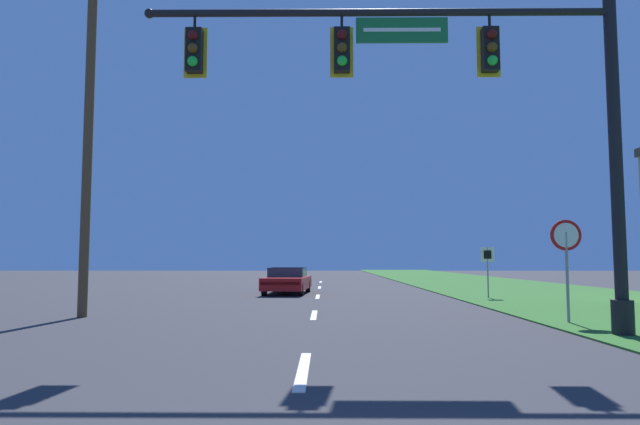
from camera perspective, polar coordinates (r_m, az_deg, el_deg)
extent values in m
cube|color=#2D6626|center=(33.83, 18.18, -7.12)|extent=(10.00, 110.00, 0.04)
cube|color=silver|center=(8.37, -1.70, -15.44)|extent=(0.16, 2.80, 0.01)
cube|color=silver|center=(16.30, -0.60, -10.22)|extent=(0.16, 2.80, 0.01)
cube|color=silver|center=(24.27, -0.23, -8.42)|extent=(0.16, 2.80, 0.01)
cube|color=silver|center=(32.26, -0.05, -7.51)|extent=(0.16, 2.80, 0.01)
cube|color=silver|center=(40.25, 0.06, -6.96)|extent=(0.16, 2.80, 0.01)
cylinder|color=black|center=(13.35, 28.02, -9.22)|extent=(0.44, 0.44, 0.70)
cylinder|color=black|center=(13.48, 27.47, 5.12)|extent=(0.26, 0.26, 7.41)
cylinder|color=black|center=(13.01, 5.88, 19.27)|extent=(9.87, 0.16, 0.16)
sphere|color=black|center=(13.50, -16.71, 18.53)|extent=(0.21, 0.21, 0.21)
cube|color=#196B33|center=(12.90, 8.18, 17.59)|extent=(1.96, 0.06, 0.55)
cube|color=white|center=(12.87, 8.20, 17.64)|extent=(1.65, 0.01, 0.08)
cylinder|color=black|center=(13.18, -12.41, 18.18)|extent=(0.06, 0.06, 0.35)
cube|color=yellow|center=(13.07, -12.32, 15.33)|extent=(0.50, 0.03, 1.11)
cube|color=black|center=(12.95, -12.46, 15.53)|extent=(0.34, 0.24, 0.95)
sphere|color=#4C0F0C|center=(12.92, -12.58, 16.93)|extent=(0.22, 0.22, 0.22)
sphere|color=#51380F|center=(12.82, -12.61, 15.75)|extent=(0.22, 0.22, 0.22)
sphere|color=green|center=(12.72, -12.63, 14.54)|extent=(0.22, 0.22, 0.22)
cylinder|color=black|center=(12.89, 2.19, 18.63)|extent=(0.06, 0.06, 0.35)
cube|color=yellow|center=(12.77, 2.18, 15.71)|extent=(0.50, 0.03, 1.11)
cube|color=black|center=(12.65, 2.20, 15.92)|extent=(0.34, 0.24, 0.95)
sphere|color=#4C0F0C|center=(12.62, 2.22, 17.36)|extent=(0.22, 0.22, 0.22)
sphere|color=#51380F|center=(12.51, 2.22, 16.15)|extent=(0.22, 0.22, 0.22)
sphere|color=green|center=(12.42, 2.23, 14.92)|extent=(0.22, 0.22, 0.22)
cylinder|color=black|center=(13.36, 16.58, 17.96)|extent=(0.06, 0.06, 0.35)
cube|color=yellow|center=(13.24, 16.48, 15.15)|extent=(0.50, 0.03, 1.11)
cube|color=black|center=(13.12, 16.65, 15.34)|extent=(0.34, 0.24, 0.95)
sphere|color=#4C0F0C|center=(13.10, 16.80, 16.72)|extent=(0.22, 0.22, 0.22)
sphere|color=#51380F|center=(13.00, 16.83, 15.55)|extent=(0.22, 0.22, 0.22)
sphere|color=green|center=(12.90, 16.86, 14.36)|extent=(0.22, 0.22, 0.22)
cylinder|color=black|center=(27.93, -1.22, -7.29)|extent=(0.22, 0.64, 0.64)
cylinder|color=black|center=(28.13, -4.49, -7.26)|extent=(0.22, 0.64, 0.64)
cylinder|color=black|center=(24.85, -1.93, -7.61)|extent=(0.22, 0.64, 0.64)
cylinder|color=black|center=(25.08, -5.60, -7.56)|extent=(0.22, 0.64, 0.64)
cube|color=#AD1414|center=(26.48, -3.29, -7.04)|extent=(2.13, 4.61, 0.55)
cube|color=#283342|center=(26.57, -3.25, -5.98)|extent=(1.73, 1.99, 0.42)
cube|color=#AD1414|center=(26.57, -3.25, -5.60)|extent=(1.69, 1.95, 0.06)
cube|color=#B71414|center=(24.28, -4.00, -7.10)|extent=(1.67, 0.18, 0.14)
cylinder|color=gray|center=(15.31, 23.49, -5.93)|extent=(0.07, 0.07, 2.20)
cylinder|color=red|center=(15.31, 23.37, -2.10)|extent=(0.76, 0.04, 0.76)
cylinder|color=white|center=(15.29, 23.40, -2.09)|extent=(0.61, 0.01, 0.61)
cylinder|color=gray|center=(24.19, 16.44, -5.79)|extent=(0.06, 0.06, 2.00)
cube|color=white|center=(24.19, 16.40, -4.06)|extent=(0.55, 0.04, 0.60)
cube|color=black|center=(24.16, 16.41, -4.06)|extent=(0.31, 0.01, 0.34)
cylinder|color=brown|center=(17.31, -22.17, 7.02)|extent=(0.26, 0.26, 9.97)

